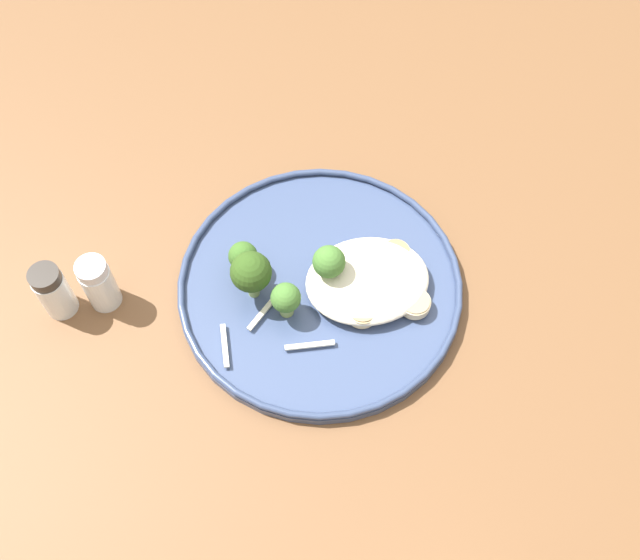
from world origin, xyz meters
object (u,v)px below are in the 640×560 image
object	(u,v)px
broccoli_floret_beside_noodles	(243,257)
pepper_shaker	(53,291)
seared_scallop_half_hidden	(383,278)
salt_shaker	(99,284)
seared_scallop_large_seared	(396,254)
seared_scallop_on_noodles	(415,303)
seared_scallop_center_golden	(359,282)
dinner_plate	(320,286)
broccoli_floret_left_leaning	(326,264)
broccoli_floret_tall_stalk	(286,299)
seared_scallop_front_small	(370,261)
seared_scallop_tiny_bay	(362,312)
broccoli_floret_right_tilted	(251,273)

from	to	relation	value
broccoli_floret_beside_noodles	pepper_shaker	distance (m)	0.19
seared_scallop_half_hidden	salt_shaker	distance (m)	0.28
seared_scallop_large_seared	seared_scallop_on_noodles	bearing A→B (deg)	94.95
seared_scallop_half_hidden	seared_scallop_center_golden	size ratio (longest dim) A/B	0.86
seared_scallop_center_golden	dinner_plate	bearing A→B (deg)	-15.67
dinner_plate	broccoli_floret_left_leaning	world-z (taller)	broccoli_floret_left_leaning
broccoli_floret_beside_noodles	broccoli_floret_tall_stalk	world-z (taller)	broccoli_floret_tall_stalk
seared_scallop_half_hidden	seared_scallop_front_small	world-z (taller)	seared_scallop_half_hidden
broccoli_floret_left_leaning	seared_scallop_half_hidden	bearing A→B (deg)	166.03
seared_scallop_tiny_bay	salt_shaker	world-z (taller)	salt_shaker
seared_scallop_half_hidden	pepper_shaker	xyz separation A→B (m)	(0.32, -0.04, 0.01)
salt_shaker	broccoli_floret_tall_stalk	bearing A→B (deg)	162.87
seared_scallop_center_golden	seared_scallop_half_hidden	bearing A→B (deg)	178.44
seared_scallop_center_golden	broccoli_floret_right_tilted	size ratio (longest dim) A/B	0.51
dinner_plate	seared_scallop_tiny_bay	world-z (taller)	seared_scallop_tiny_bay
broccoli_floret_right_tilted	broccoli_floret_beside_noodles	xyz separation A→B (m)	(0.00, -0.03, -0.02)
broccoli_floret_right_tilted	broccoli_floret_tall_stalk	bearing A→B (deg)	136.32
pepper_shaker	seared_scallop_on_noodles	bearing A→B (deg)	167.75
salt_shaker	pepper_shaker	distance (m)	0.04
seared_scallop_center_golden	broccoli_floret_tall_stalk	xyz separation A→B (m)	(0.08, 0.01, 0.02)
seared_scallop_on_noodles	broccoli_floret_beside_noodles	xyz separation A→B (m)	(0.16, -0.08, 0.01)
seared_scallop_tiny_bay	salt_shaker	distance (m)	0.26
dinner_plate	seared_scallop_half_hidden	world-z (taller)	seared_scallop_half_hidden
seared_scallop_on_noodles	pepper_shaker	xyz separation A→B (m)	(0.35, -0.08, 0.01)
broccoli_floret_right_tilted	pepper_shaker	bearing A→B (deg)	-8.06
seared_scallop_half_hidden	seared_scallop_on_noodles	world-z (taller)	seared_scallop_half_hidden
dinner_plate	seared_scallop_half_hidden	distance (m)	0.07
broccoli_floret_right_tilted	broccoli_floret_left_leaning	xyz separation A→B (m)	(-0.07, 0.00, -0.01)
seared_scallop_large_seared	seared_scallop_tiny_bay	xyz separation A→B (m)	(0.05, 0.06, -0.00)
dinner_plate	broccoli_floret_left_leaning	xyz separation A→B (m)	(-0.01, -0.00, 0.04)
seared_scallop_large_seared	salt_shaker	distance (m)	0.30
seared_scallop_center_golden	broccoli_floret_left_leaning	distance (m)	0.04
seared_scallop_center_golden	seared_scallop_on_noodles	size ratio (longest dim) A/B	1.02
pepper_shaker	seared_scallop_half_hidden	bearing A→B (deg)	172.52
seared_scallop_large_seared	broccoli_floret_tall_stalk	size ratio (longest dim) A/B	0.66
seared_scallop_tiny_bay	pepper_shaker	xyz separation A→B (m)	(0.29, -0.07, 0.01)
seared_scallop_on_noodles	broccoli_floret_left_leaning	bearing A→B (deg)	-30.17
seared_scallop_half_hidden	salt_shaker	size ratio (longest dim) A/B	0.41
dinner_plate	seared_scallop_center_golden	world-z (taller)	seared_scallop_center_golden
broccoli_floret_beside_noodles	broccoli_floret_tall_stalk	xyz separation A→B (m)	(-0.03, 0.06, 0.00)
dinner_plate	seared_scallop_on_noodles	size ratio (longest dim) A/B	9.24
broccoli_floret_tall_stalk	seared_scallop_on_noodles	bearing A→B (deg)	170.70
seared_scallop_center_golden	broccoli_floret_tall_stalk	world-z (taller)	broccoli_floret_tall_stalk
seared_scallop_half_hidden	broccoli_floret_right_tilted	xyz separation A→B (m)	(0.13, -0.02, 0.03)
seared_scallop_tiny_bay	broccoli_floret_right_tilted	xyz separation A→B (m)	(0.10, -0.05, 0.03)
pepper_shaker	seared_scallop_large_seared	bearing A→B (deg)	177.24
dinner_plate	seared_scallop_front_small	bearing A→B (deg)	-167.69
seared_scallop_large_seared	broccoli_floret_right_tilted	xyz separation A→B (m)	(0.15, 0.01, 0.03)
broccoli_floret_left_leaning	pepper_shaker	bearing A→B (deg)	-6.08
broccoli_floret_right_tilted	broccoli_floret_tall_stalk	distance (m)	0.04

